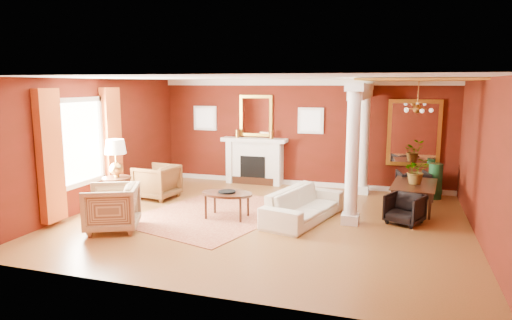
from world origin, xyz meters
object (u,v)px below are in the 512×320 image
(sofa, at_px, (304,200))
(armchair_stripe, at_px, (112,206))
(side_table, at_px, (116,162))
(armchair_leopard, at_px, (157,180))
(dining_table, at_px, (416,189))
(coffee_table, at_px, (227,195))

(sofa, distance_m, armchair_stripe, 3.80)
(armchair_stripe, height_order, side_table, side_table)
(armchair_leopard, bearing_deg, dining_table, 105.61)
(armchair_leopard, xyz_separation_m, side_table, (-0.33, -1.16, 0.62))
(armchair_stripe, relative_size, coffee_table, 0.90)
(armchair_leopard, xyz_separation_m, coffee_table, (2.24, -1.03, 0.04))
(side_table, bearing_deg, armchair_leopard, 74.18)
(armchair_leopard, relative_size, coffee_table, 0.84)
(sofa, relative_size, dining_table, 1.35)
(sofa, height_order, armchair_leopard, armchair_leopard)
(coffee_table, relative_size, dining_table, 0.66)
(armchair_leopard, distance_m, dining_table, 6.08)
(dining_table, bearing_deg, coffee_table, 122.80)
(side_table, height_order, dining_table, side_table)
(armchair_leopard, distance_m, side_table, 1.35)
(sofa, bearing_deg, armchair_stripe, 132.25)
(sofa, distance_m, armchair_leopard, 3.86)
(armchair_stripe, bearing_deg, armchair_leopard, 165.28)
(armchair_stripe, bearing_deg, dining_table, 96.25)
(armchair_leopard, bearing_deg, armchair_stripe, 17.16)
(coffee_table, distance_m, side_table, 2.64)
(sofa, xyz_separation_m, armchair_stripe, (-3.36, -1.77, 0.05))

